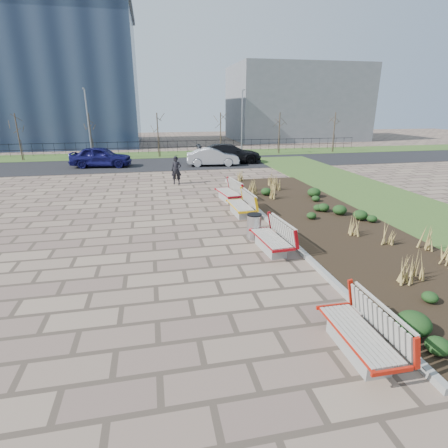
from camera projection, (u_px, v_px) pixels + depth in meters
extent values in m
plane|color=#816B58|center=(190.00, 299.00, 8.84)|extent=(120.00, 120.00, 0.00)
cube|color=black|center=(325.00, 221.00, 14.66)|extent=(4.50, 18.00, 0.10)
cube|color=gray|center=(272.00, 224.00, 14.20)|extent=(0.16, 18.00, 0.15)
cube|color=#33511E|center=(423.00, 215.00, 15.57)|extent=(5.00, 38.00, 0.04)
cube|color=#33511E|center=(159.00, 155.00, 34.81)|extent=(80.00, 5.00, 0.04)
cube|color=black|center=(161.00, 164.00, 29.25)|extent=(80.00, 7.00, 0.02)
cylinder|color=#B2B2B7|center=(254.00, 227.00, 12.73)|extent=(0.52, 0.52, 0.91)
imported|color=black|center=(176.00, 170.00, 21.55)|extent=(0.68, 0.50, 1.72)
imported|color=#12114C|center=(101.00, 157.00, 27.64)|extent=(4.90, 2.45, 1.60)
imported|color=#A8AAB0|center=(213.00, 157.00, 28.28)|extent=(4.33, 1.86, 1.39)
imported|color=black|center=(229.00, 153.00, 29.61)|extent=(5.66, 2.68, 1.59)
cube|color=slate|center=(295.00, 103.00, 50.02)|extent=(18.00, 12.00, 10.00)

